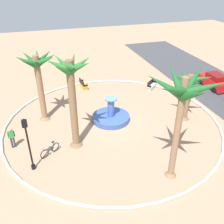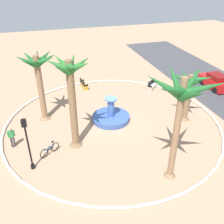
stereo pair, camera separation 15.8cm
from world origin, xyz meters
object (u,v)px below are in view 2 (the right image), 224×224
object	(u,v)px
person_cyclist_helmet	(12,136)
parked_car_leftmost	(215,81)
palm_tree_near_fountain	(189,87)
bench_west	(152,86)
palm_tree_far_side	(71,87)
bench_east	(84,85)
palm_tree_mid_plaza	(38,72)
fountain	(111,117)
palm_tree_by_curb	(181,102)
bicycle_red_frame	(50,150)
lamppost	(27,140)

from	to	relation	value
person_cyclist_helmet	parked_car_leftmost	bearing A→B (deg)	102.82
palm_tree_near_fountain	bench_west	bearing A→B (deg)	-179.57
parked_car_leftmost	bench_west	bearing A→B (deg)	-103.82
palm_tree_far_side	bench_east	distance (m)	11.50
palm_tree_near_fountain	palm_tree_mid_plaza	size ratio (longest dim) A/B	0.73
fountain	parked_car_leftmost	world-z (taller)	fountain
palm_tree_near_fountain	palm_tree_by_curb	size ratio (longest dim) A/B	0.62
bicycle_red_frame	palm_tree_mid_plaza	bearing A→B (deg)	179.95
fountain	parked_car_leftmost	size ratio (longest dim) A/B	0.83
palm_tree_by_curb	bench_west	size ratio (longest dim) A/B	4.68
lamppost	bicycle_red_frame	xyz separation A→B (m)	(-1.20, 1.25, -1.98)
bench_west	person_cyclist_helmet	world-z (taller)	person_cyclist_helmet
palm_tree_mid_plaza	bench_west	xyz separation A→B (m)	(-3.07, 11.94, -4.15)
bench_east	bench_west	world-z (taller)	same
lamppost	person_cyclist_helmet	world-z (taller)	lamppost
bench_east	fountain	bearing A→B (deg)	7.47
bench_east	bicycle_red_frame	size ratio (longest dim) A/B	1.13
lamppost	bicycle_red_frame	distance (m)	2.63
fountain	bench_east	world-z (taller)	fountain
bench_west	bicycle_red_frame	size ratio (longest dim) A/B	1.06
bicycle_red_frame	palm_tree_by_curb	bearing A→B (deg)	58.31
bench_east	bench_west	bearing A→B (deg)	71.12
palm_tree_by_curb	palm_tree_far_side	bearing A→B (deg)	-133.55
palm_tree_far_side	bicycle_red_frame	bearing A→B (deg)	-75.09
bench_east	parked_car_leftmost	world-z (taller)	parked_car_leftmost
bench_west	lamppost	xyz separation A→B (m)	(9.45, -13.20, 2.01)
bicycle_red_frame	parked_car_leftmost	distance (m)	19.96
palm_tree_mid_plaza	parked_car_leftmost	xyz separation A→B (m)	(-1.37, 18.85, -3.71)
palm_tree_far_side	lamppost	world-z (taller)	palm_tree_far_side
palm_tree_near_fountain	lamppost	bearing A→B (deg)	-78.49
palm_tree_by_curb	palm_tree_mid_plaza	world-z (taller)	palm_tree_by_curb
palm_tree_far_side	parked_car_leftmost	size ratio (longest dim) A/B	1.75
palm_tree_by_curb	palm_tree_mid_plaza	xyz separation A→B (m)	(-9.72, -7.34, -1.03)
palm_tree_near_fountain	lamppost	distance (m)	13.55
palm_tree_mid_plaza	bench_west	world-z (taller)	palm_tree_mid_plaza
parked_car_leftmost	fountain	bearing A→B (deg)	-76.02
palm_tree_mid_plaza	palm_tree_far_side	bearing A→B (deg)	23.34
palm_tree_by_curb	bench_west	distance (m)	14.54
palm_tree_mid_plaza	palm_tree_far_side	xyz separation A→B (m)	(4.65, 2.01, 0.43)
bench_west	parked_car_leftmost	distance (m)	7.12
palm_tree_mid_plaza	person_cyclist_helmet	size ratio (longest dim) A/B	3.60
bench_west	person_cyclist_helmet	bearing A→B (deg)	-65.67
bicycle_red_frame	person_cyclist_helmet	size ratio (longest dim) A/B	0.85
fountain	bench_west	world-z (taller)	fountain
fountain	lamppost	bearing A→B (deg)	-57.05
palm_tree_mid_plaza	bench_east	xyz separation A→B (m)	(-5.56, 4.65, -4.15)
lamppost	palm_tree_near_fountain	bearing A→B (deg)	101.51
palm_tree_near_fountain	bicycle_red_frame	world-z (taller)	palm_tree_near_fountain
palm_tree_far_side	bicycle_red_frame	size ratio (longest dim) A/B	4.85
palm_tree_by_curb	parked_car_leftmost	xyz separation A→B (m)	(-11.09, 11.51, -4.74)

